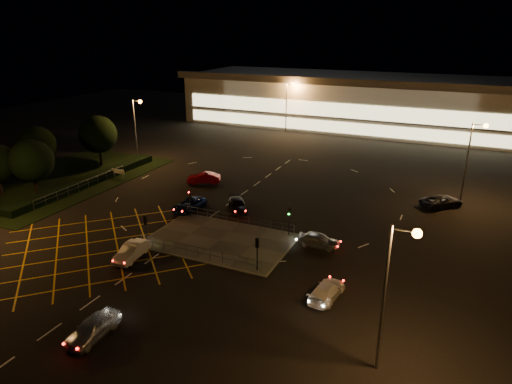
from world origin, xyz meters
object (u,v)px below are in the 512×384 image
at_px(car_right_silver, 318,240).
at_px(car_circ_red, 204,178).
at_px(signal_ne, 289,215).
at_px(car_far_dkgrey, 238,205).
at_px(car_approach_white, 327,291).
at_px(signal_nw, 190,198).
at_px(car_near_silver, 93,328).
at_px(car_left_blue, 189,205).
at_px(car_queue_white, 132,251).
at_px(signal_se, 257,247).
at_px(car_east_grey, 442,201).
at_px(signal_sw, 146,224).

height_order(car_right_silver, car_circ_red, car_circ_red).
height_order(signal_ne, car_far_dkgrey, signal_ne).
xyz_separation_m(car_right_silver, car_approach_white, (3.33, -8.51, -0.06)).
xyz_separation_m(signal_nw, signal_ne, (12.00, 0.00, 0.00)).
xyz_separation_m(car_near_silver, car_left_blue, (-6.64, 22.93, -0.08)).
xyz_separation_m(signal_nw, car_approach_white, (18.83, -9.54, -1.71)).
xyz_separation_m(signal_nw, car_near_silver, (5.30, -21.09, -1.61)).
bearing_deg(car_circ_red, car_queue_white, -11.18).
bearing_deg(signal_nw, signal_ne, 0.00).
distance_m(signal_se, car_left_blue, 16.66).
distance_m(signal_ne, car_near_silver, 22.19).
distance_m(car_queue_white, car_east_grey, 36.57).
distance_m(car_far_dkgrey, car_circ_red, 11.18).
height_order(signal_nw, car_far_dkgrey, signal_nw).
relative_size(signal_se, car_near_silver, 0.71).
bearing_deg(car_queue_white, signal_ne, 35.81).
bearing_deg(car_far_dkgrey, signal_sw, -142.61).
height_order(car_right_silver, car_east_grey, car_east_grey).
distance_m(signal_sw, car_queue_white, 3.15).
xyz_separation_m(signal_se, car_queue_white, (-11.75, -2.68, -1.64)).
xyz_separation_m(signal_se, signal_nw, (-12.00, 7.99, 0.00)).
bearing_deg(signal_sw, car_east_grey, -138.00).
height_order(signal_se, car_right_silver, signal_se).
xyz_separation_m(signal_nw, car_left_blue, (-1.34, 1.84, -1.69)).
bearing_deg(car_circ_red, signal_se, 17.01).
bearing_deg(signal_nw, car_left_blue, 126.18).
bearing_deg(car_queue_white, car_left_blue, 90.83).
bearing_deg(car_right_silver, signal_se, 152.40).
bearing_deg(car_right_silver, signal_sw, 113.28).
bearing_deg(car_east_grey, signal_nw, 75.90).
bearing_deg(car_circ_red, car_approach_white, 24.50).
relative_size(signal_ne, car_queue_white, 0.71).
distance_m(signal_ne, car_left_blue, 13.57).
relative_size(car_queue_white, car_circ_red, 0.96).
bearing_deg(signal_nw, car_east_grey, 30.65).
bearing_deg(signal_nw, car_approach_white, -26.87).
bearing_deg(car_east_grey, signal_se, 104.43).
relative_size(car_near_silver, car_queue_white, 1.00).
relative_size(signal_nw, car_east_grey, 0.60).
relative_size(signal_se, car_right_silver, 0.75).
bearing_deg(car_queue_white, signal_se, 6.42).
height_order(signal_sw, signal_ne, same).
bearing_deg(signal_ne, signal_sw, -146.35).
distance_m(car_near_silver, car_left_blue, 23.87).
bearing_deg(car_left_blue, car_far_dkgrey, 28.84).
xyz_separation_m(car_queue_white, car_circ_red, (-5.10, 21.83, 0.03)).
height_order(signal_nw, car_left_blue, signal_nw).
xyz_separation_m(signal_ne, car_approach_white, (6.83, -9.54, -1.71)).
height_order(car_near_silver, car_left_blue, car_near_silver).
height_order(car_queue_white, car_left_blue, car_queue_white).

